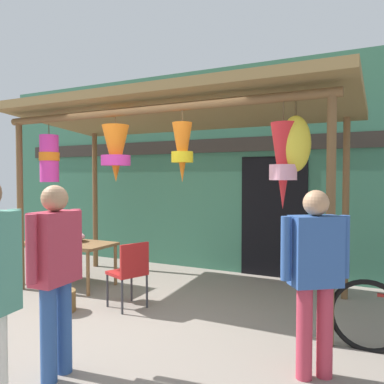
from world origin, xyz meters
name	(u,v)px	position (x,y,z in m)	size (l,w,h in m)	color
ground_plane	(139,318)	(0.00, 0.00, 0.00)	(30.00, 30.00, 0.00)	gray
shop_facade	(225,170)	(0.01, 2.71, 1.78)	(10.10, 0.29, 3.57)	#387056
market_stall_canopy	(174,123)	(-0.02, 0.89, 2.40)	(4.83, 2.15, 2.74)	brown
display_table	(69,246)	(-1.77, 0.70, 0.59)	(1.39, 0.72, 0.66)	brown
flower_heap_on_table	(69,236)	(-1.83, 0.77, 0.74)	(0.57, 0.40, 0.15)	pink
folding_chair	(130,269)	(-0.28, 0.22, 0.50)	(0.52, 0.52, 0.84)	#AD1E1E
wicker_basket_by_table	(60,301)	(-0.99, -0.25, 0.13)	(0.37, 0.37, 0.26)	brown
vendor_in_orange	(315,268)	(2.07, -0.49, 0.91)	(0.50, 0.41, 1.55)	#B23347
shopper_by_bananas	(56,265)	(0.16, -1.43, 0.93)	(0.25, 0.59, 1.59)	#2D5193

